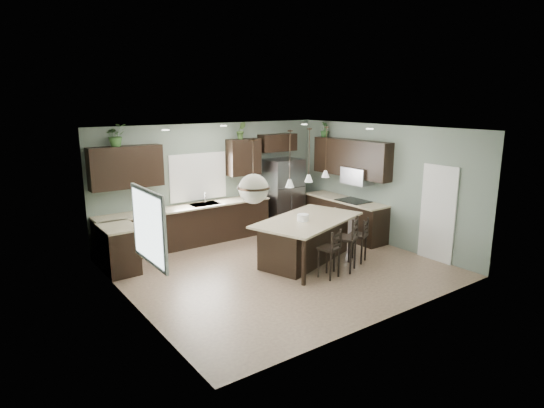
{
  "coord_description": "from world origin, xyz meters",
  "views": [
    {
      "loc": [
        -5.23,
        -6.99,
        3.36
      ],
      "look_at": [
        0.1,
        0.4,
        1.25
      ],
      "focal_mm": 30.0,
      "sensor_mm": 36.0,
      "label": 1
    }
  ],
  "objects": [
    {
      "name": "plant_back_right",
      "position": [
        0.72,
        2.55,
        2.61
      ],
      "size": [
        0.29,
        0.26,
        0.42
      ],
      "primitive_type": "imported",
      "rotation": [
        0.0,
        0.0,
        -0.38
      ],
      "color": "#3C5B27",
      "rests_on": "back_upper_right"
    },
    {
      "name": "bar_stool_right",
      "position": [
        1.55,
        -0.66,
        0.48
      ],
      "size": [
        0.47,
        0.47,
        0.96
      ],
      "primitive_type": "cube",
      "rotation": [
        0.0,
        0.0,
        0.46
      ],
      "color": "black",
      "rests_on": "ground"
    },
    {
      "name": "bar_stool_center",
      "position": [
        0.98,
        -0.87,
        0.56
      ],
      "size": [
        0.56,
        0.56,
        1.11
      ],
      "primitive_type": "cube",
      "rotation": [
        0.0,
        0.0,
        0.52
      ],
      "color": "black",
      "rests_on": "ground"
    },
    {
      "name": "serving_dish",
      "position": [
        0.53,
        -0.08,
        0.99
      ],
      "size": [
        0.24,
        0.24,
        0.14
      ],
      "primitive_type": "cylinder",
      "color": "white",
      "rests_on": "kitchen_island"
    },
    {
      "name": "chandelier",
      "position": [
        -1.56,
        -1.43,
        2.31
      ],
      "size": [
        0.49,
        0.49,
        0.98
      ],
      "primitive_type": null,
      "color": "beige",
      "rests_on": "room_shell"
    },
    {
      "name": "left_return_countertop",
      "position": [
        -2.68,
        1.7,
        0.92
      ],
      "size": [
        0.66,
        0.96,
        0.04
      ],
      "primitive_type": "cube",
      "color": "#C4B994",
      "rests_on": "left_return_cabs"
    },
    {
      "name": "plant_right_wall",
      "position": [
        2.8,
        1.82,
        2.59
      ],
      "size": [
        0.27,
        0.27,
        0.39
      ],
      "primitive_type": "imported",
      "rotation": [
        0.0,
        0.0,
        0.28
      ],
      "color": "#244920",
      "rests_on": "right_upper_cabs"
    },
    {
      "name": "pendant_right",
      "position": [
        1.39,
        0.21,
        2.25
      ],
      "size": [
        0.17,
        0.17,
        1.1
      ],
      "primitive_type": null,
      "color": "white",
      "rests_on": "room_shell"
    },
    {
      "name": "fridge_header",
      "position": [
        1.85,
        2.58,
        2.25
      ],
      "size": [
        1.05,
        0.34,
        0.45
      ],
      "primitive_type": "cube",
      "color": "black",
      "rests_on": "room_shell"
    },
    {
      "name": "right_countertop",
      "position": [
        2.68,
        0.87,
        0.92
      ],
      "size": [
        0.66,
        2.35,
        0.04
      ],
      "primitive_type": "cube",
      "color": "#C4B994",
      "rests_on": "right_lower_cabs"
    },
    {
      "name": "back_upper_left",
      "position": [
        -2.15,
        2.58,
        1.95
      ],
      "size": [
        1.55,
        0.34,
        0.9
      ],
      "primitive_type": "cube",
      "color": "black",
      "rests_on": "room_shell"
    },
    {
      "name": "pendant_center",
      "position": [
        0.72,
        -0.02,
        2.25
      ],
      "size": [
        0.17,
        0.17,
        1.1
      ],
      "primitive_type": null,
      "color": "silver",
      "rests_on": "room_shell"
    },
    {
      "name": "plant_back_left",
      "position": [
        -2.32,
        2.55,
        2.63
      ],
      "size": [
        0.43,
        0.37,
        0.47
      ],
      "primitive_type": "imported",
      "rotation": [
        0.0,
        0.0,
        0.01
      ],
      "color": "#2D5123",
      "rests_on": "back_upper_left"
    },
    {
      "name": "right_lower_cabs",
      "position": [
        2.7,
        0.87,
        0.45
      ],
      "size": [
        0.6,
        2.35,
        0.9
      ],
      "primitive_type": "cube",
      "color": "black",
      "rests_on": "ground"
    },
    {
      "name": "window_left",
      "position": [
        -2.98,
        -0.8,
        1.55
      ],
      "size": [
        0.02,
        1.1,
        1.0
      ],
      "primitive_type": "cube",
      "color": "white",
      "rests_on": "room_shell"
    },
    {
      "name": "sink_inset",
      "position": [
        -0.4,
        2.43,
        0.94
      ],
      "size": [
        0.7,
        0.45,
        0.01
      ],
      "primitive_type": "cube",
      "color": "gray",
      "rests_on": "back_countertop"
    },
    {
      "name": "back_lower_cabs",
      "position": [
        -0.85,
        2.45,
        0.45
      ],
      "size": [
        4.2,
        0.6,
        0.9
      ],
      "primitive_type": "cube",
      "color": "black",
      "rests_on": "ground"
    },
    {
      "name": "back_upper_right",
      "position": [
        0.8,
        2.58,
        1.95
      ],
      "size": [
        0.85,
        0.34,
        0.9
      ],
      "primitive_type": "cube",
      "color": "black",
      "rests_on": "room_shell"
    },
    {
      "name": "room_shell",
      "position": [
        0.0,
        0.0,
        1.7
      ],
      "size": [
        6.0,
        6.0,
        6.0
      ],
      "color": "slate",
      "rests_on": "ground"
    },
    {
      "name": "pendant_left",
      "position": [
        0.06,
        -0.24,
        2.25
      ],
      "size": [
        0.17,
        0.17,
        1.1
      ],
      "primitive_type": null,
      "color": "white",
      "rests_on": "room_shell"
    },
    {
      "name": "window_back",
      "position": [
        -0.4,
        2.73,
        1.55
      ],
      "size": [
        1.35,
        0.02,
        1.0
      ],
      "primitive_type": "cube",
      "color": "white",
      "rests_on": "room_shell"
    },
    {
      "name": "back_countertop",
      "position": [
        -0.85,
        2.43,
        0.92
      ],
      "size": [
        4.2,
        0.66,
        0.04
      ],
      "primitive_type": "cube",
      "color": "#C4B994",
      "rests_on": "back_lower_cabs"
    },
    {
      "name": "bar_stool_left",
      "position": [
        0.47,
        -0.95,
        0.48
      ],
      "size": [
        0.43,
        0.43,
        0.96
      ],
      "primitive_type": "cube",
      "rotation": [
        0.0,
        0.0,
        0.22
      ],
      "color": "black",
      "rests_on": "ground"
    },
    {
      "name": "right_upper_cabs",
      "position": [
        2.83,
        0.87,
        1.95
      ],
      "size": [
        0.34,
        2.35,
        0.9
      ],
      "primitive_type": "cube",
      "color": "black",
      "rests_on": "room_shell"
    },
    {
      "name": "kitchen_island",
      "position": [
        0.72,
        -0.02,
        0.46
      ],
      "size": [
        2.72,
        2.06,
        0.92
      ],
      "primitive_type": "cube",
      "rotation": [
        0.0,
        0.0,
        0.32
      ],
      "color": "black",
      "rests_on": "ground"
    },
    {
      "name": "faucet",
      "position": [
        -0.4,
        2.4,
        1.08
      ],
      "size": [
        0.02,
        0.02,
        0.28
      ],
      "primitive_type": "cylinder",
      "color": "silver",
      "rests_on": "back_countertop"
    },
    {
      "name": "wall_oven_front",
      "position": [
        2.4,
        0.6,
        0.45
      ],
      "size": [
        0.01,
        0.72,
        0.6
      ],
      "primitive_type": "cube",
      "color": "gray",
      "rests_on": "right_lower_cabs"
    },
    {
      "name": "refrigerator",
      "position": [
        1.82,
        2.3,
        0.93
      ],
      "size": [
        0.9,
        0.74,
        1.85
      ],
      "primitive_type": "cube",
      "color": "gray",
      "rests_on": "ground"
    },
    {
      "name": "left_return_cabs",
      "position": [
        -2.7,
        1.7,
        0.45
      ],
      "size": [
        0.6,
        0.9,
        0.9
      ],
      "primitive_type": "cube",
      "color": "black",
      "rests_on": "ground"
    },
    {
      "name": "pantry_door",
      "position": [
        2.98,
        -1.55,
        1.02
      ],
      "size": [
        0.04,
        0.82,
        2.04
      ],
      "primitive_type": "cube",
      "color": "white",
      "rests_on": "ground"
    },
    {
      "name": "ground",
      "position": [
        0.0,
        0.0,
        0.0
      ],
      "size": [
        6.0,
        6.0,
        0.0
      ],
      "primitive_type": "plane",
      "color": "#9E8466",
      "rests_on": "ground"
    },
    {
      "name": "microwave",
      "position": [
        2.78,
        0.6,
        1.55
      ],
      "size": [
        0.4,
        0.75,
        0.4
      ],
      "primitive_type": "cube",
      "color": "gray",
      "rests_on": "right_upper_cabs"
    },
    {
      "name": "cooktop",
      "position": [
        2.68,
        0.6,
        0.94
      ],
      "size": [
        0.58,
        0.75,
        0.02
      ],
      "primitive_type": "cube",
      "color": "black",
      "rests_on": "right_countertop"
    }
  ]
}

